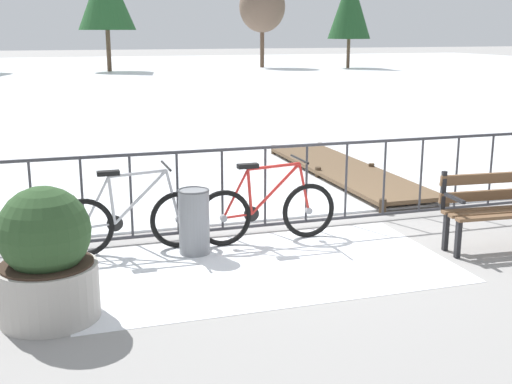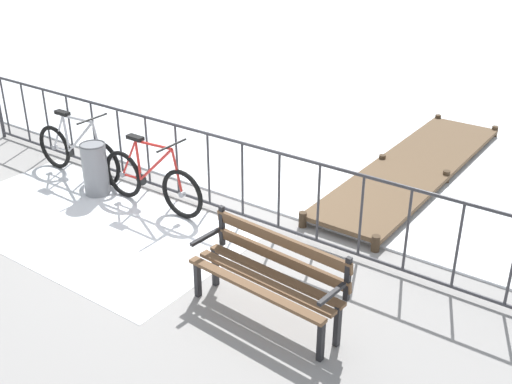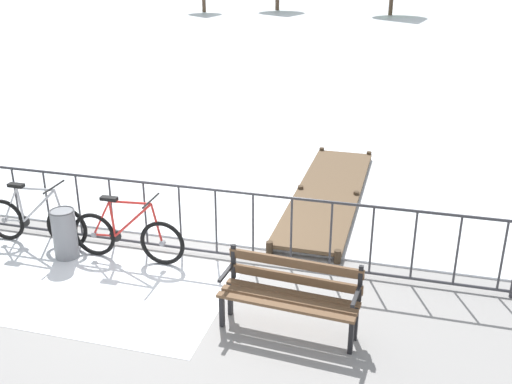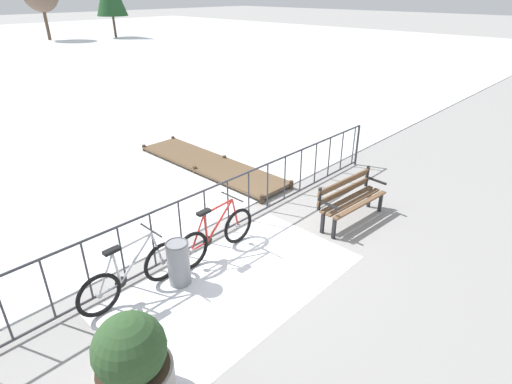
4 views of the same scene
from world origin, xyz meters
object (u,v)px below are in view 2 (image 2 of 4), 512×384
(bicycle_second, at_px, (78,152))
(trash_bin, at_px, (95,169))
(bicycle_near_railing, at_px, (151,181))
(park_bench, at_px, (270,271))

(bicycle_second, distance_m, trash_bin, 0.70)
(bicycle_near_railing, xyz_separation_m, trash_bin, (-0.90, -0.16, 0.00))
(bicycle_second, bearing_deg, bicycle_near_railing, -3.24)
(bicycle_near_railing, relative_size, trash_bin, 2.34)
(park_bench, bearing_deg, trash_bin, 166.21)
(bicycle_near_railing, bearing_deg, park_bench, -21.44)
(bicycle_near_railing, distance_m, trash_bin, 0.91)
(bicycle_second, xyz_separation_m, trash_bin, (0.65, -0.25, 0.00))
(bicycle_near_railing, distance_m, park_bench, 2.76)
(bicycle_near_railing, relative_size, park_bench, 1.05)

